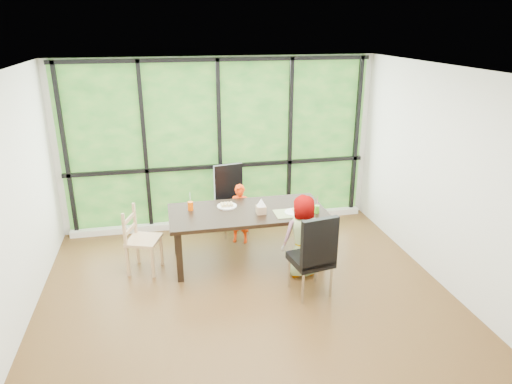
# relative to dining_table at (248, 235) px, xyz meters

# --- Properties ---
(ground) EXTENTS (5.00, 5.00, 0.00)m
(ground) POSITION_rel_dining_table_xyz_m (-0.19, -0.87, -0.38)
(ground) COLOR black
(ground) RESTS_ON ground
(back_wall) EXTENTS (5.00, 0.00, 5.00)m
(back_wall) POSITION_rel_dining_table_xyz_m (-0.19, 1.38, 0.98)
(back_wall) COLOR silver
(back_wall) RESTS_ON ground
(foliage_backdrop) EXTENTS (4.80, 0.02, 2.65)m
(foliage_backdrop) POSITION_rel_dining_table_xyz_m (-0.19, 1.36, 0.98)
(foliage_backdrop) COLOR #1B4B1C
(foliage_backdrop) RESTS_ON back_wall
(window_mullions) EXTENTS (4.80, 0.06, 2.65)m
(window_mullions) POSITION_rel_dining_table_xyz_m (-0.19, 1.32, 0.98)
(window_mullions) COLOR black
(window_mullions) RESTS_ON back_wall
(window_sill) EXTENTS (4.80, 0.12, 0.10)m
(window_sill) POSITION_rel_dining_table_xyz_m (-0.19, 1.28, -0.33)
(window_sill) COLOR silver
(window_sill) RESTS_ON ground
(dining_table) EXTENTS (2.17, 1.07, 0.75)m
(dining_table) POSITION_rel_dining_table_xyz_m (0.00, 0.00, 0.00)
(dining_table) COLOR black
(dining_table) RESTS_ON ground
(chair_window_leather) EXTENTS (0.53, 0.53, 1.08)m
(chair_window_leather) POSITION_rel_dining_table_xyz_m (-0.06, 0.94, 0.17)
(chair_window_leather) COLOR black
(chair_window_leather) RESTS_ON ground
(chair_interior_leather) EXTENTS (0.53, 0.53, 1.08)m
(chair_interior_leather) POSITION_rel_dining_table_xyz_m (0.59, -0.99, 0.17)
(chair_interior_leather) COLOR black
(chair_interior_leather) RESTS_ON ground
(chair_end_beech) EXTENTS (0.52, 0.53, 0.90)m
(chair_end_beech) POSITION_rel_dining_table_xyz_m (-1.41, -0.01, 0.08)
(chair_end_beech) COLOR #A77F58
(chair_end_beech) RESTS_ON ground
(child_toddler) EXTENTS (0.39, 0.32, 0.92)m
(child_toddler) POSITION_rel_dining_table_xyz_m (0.00, 0.59, 0.08)
(child_toddler) COLOR #F63704
(child_toddler) RESTS_ON ground
(child_older) EXTENTS (0.56, 0.37, 1.11)m
(child_older) POSITION_rel_dining_table_xyz_m (0.63, -0.55, 0.18)
(child_older) COLOR gray
(child_older) RESTS_ON ground
(placemat) EXTENTS (0.43, 0.31, 0.01)m
(placemat) POSITION_rel_dining_table_xyz_m (0.55, -0.21, 0.38)
(placemat) COLOR tan
(placemat) RESTS_ON dining_table
(plate_far) EXTENTS (0.28, 0.28, 0.02)m
(plate_far) POSITION_rel_dining_table_xyz_m (-0.25, 0.20, 0.38)
(plate_far) COLOR white
(plate_far) RESTS_ON dining_table
(plate_near) EXTENTS (0.27, 0.27, 0.02)m
(plate_near) POSITION_rel_dining_table_xyz_m (0.61, -0.21, 0.38)
(plate_near) COLOR white
(plate_near) RESTS_ON dining_table
(orange_cup) EXTENTS (0.08, 0.08, 0.12)m
(orange_cup) POSITION_rel_dining_table_xyz_m (-0.76, 0.18, 0.43)
(orange_cup) COLOR #FF5602
(orange_cup) RESTS_ON dining_table
(green_cup) EXTENTS (0.07, 0.07, 0.11)m
(green_cup) POSITION_rel_dining_table_xyz_m (0.90, -0.27, 0.43)
(green_cup) COLOR #54BB28
(green_cup) RESTS_ON dining_table
(tissue_box) EXTENTS (0.12, 0.12, 0.11)m
(tissue_box) POSITION_rel_dining_table_xyz_m (0.16, -0.13, 0.43)
(tissue_box) COLOR tan
(tissue_box) RESTS_ON dining_table
(crepe_rolls_far) EXTENTS (0.20, 0.12, 0.04)m
(crepe_rolls_far) POSITION_rel_dining_table_xyz_m (-0.25, 0.20, 0.41)
(crepe_rolls_far) COLOR tan
(crepe_rolls_far) RESTS_ON plate_far
(crepe_rolls_near) EXTENTS (0.05, 0.12, 0.04)m
(crepe_rolls_near) POSITION_rel_dining_table_xyz_m (0.61, -0.21, 0.41)
(crepe_rolls_near) COLOR tan
(crepe_rolls_near) RESTS_ON plate_near
(straw_white) EXTENTS (0.01, 0.04, 0.20)m
(straw_white) POSITION_rel_dining_table_xyz_m (-0.76, 0.18, 0.53)
(straw_white) COLOR white
(straw_white) RESTS_ON orange_cup
(straw_pink) EXTENTS (0.01, 0.04, 0.20)m
(straw_pink) POSITION_rel_dining_table_xyz_m (0.90, -0.27, 0.52)
(straw_pink) COLOR pink
(straw_pink) RESTS_ON green_cup
(tissue) EXTENTS (0.12, 0.12, 0.11)m
(tissue) POSITION_rel_dining_table_xyz_m (0.16, -0.13, 0.54)
(tissue) COLOR white
(tissue) RESTS_ON tissue_box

